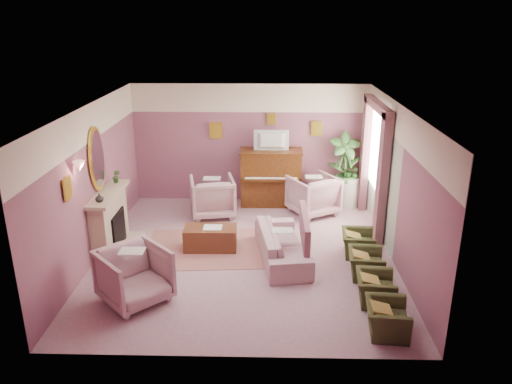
{
  "coord_description": "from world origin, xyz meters",
  "views": [
    {
      "loc": [
        0.43,
        -8.49,
        4.29
      ],
      "look_at": [
        0.21,
        0.4,
        1.11
      ],
      "focal_mm": 35.0,
      "sensor_mm": 36.0,
      "label": 1
    }
  ],
  "objects_px": {
    "sofa": "(282,239)",
    "side_table": "(348,191)",
    "olive_chair_c": "(366,260)",
    "piano": "(271,178)",
    "floral_armchair_right": "(313,193)",
    "olive_chair_b": "(375,284)",
    "olive_chair_d": "(358,240)",
    "olive_chair_a": "(387,314)",
    "floral_armchair_front": "(134,273)",
    "coffee_table": "(211,238)",
    "floral_armchair_left": "(212,195)",
    "television": "(271,139)"
  },
  "relations": [
    {
      "from": "floral_armchair_right",
      "to": "olive_chair_a",
      "type": "height_order",
      "value": "floral_armchair_right"
    },
    {
      "from": "olive_chair_c",
      "to": "floral_armchair_right",
      "type": "bearing_deg",
      "value": 103.32
    },
    {
      "from": "television",
      "to": "olive_chair_a",
      "type": "xyz_separation_m",
      "value": [
        1.63,
        -5.02,
        -1.3
      ]
    },
    {
      "from": "olive_chair_b",
      "to": "olive_chair_d",
      "type": "height_order",
      "value": "same"
    },
    {
      "from": "piano",
      "to": "floral_armchair_right",
      "type": "distance_m",
      "value": 1.12
    },
    {
      "from": "floral_armchair_left",
      "to": "floral_armchair_front",
      "type": "distance_m",
      "value": 3.7
    },
    {
      "from": "olive_chair_a",
      "to": "floral_armchair_front",
      "type": "bearing_deg",
      "value": 169.04
    },
    {
      "from": "floral_armchair_right",
      "to": "floral_armchair_front",
      "type": "relative_size",
      "value": 1.0
    },
    {
      "from": "piano",
      "to": "side_table",
      "type": "bearing_deg",
      "value": -1.26
    },
    {
      "from": "olive_chair_b",
      "to": "olive_chair_c",
      "type": "height_order",
      "value": "same"
    },
    {
      "from": "sofa",
      "to": "olive_chair_b",
      "type": "height_order",
      "value": "sofa"
    },
    {
      "from": "television",
      "to": "side_table",
      "type": "distance_m",
      "value": 2.21
    },
    {
      "from": "olive_chair_a",
      "to": "olive_chair_d",
      "type": "xyz_separation_m",
      "value": [
        0.0,
        2.46,
        0.0
      ]
    },
    {
      "from": "piano",
      "to": "side_table",
      "type": "relative_size",
      "value": 2.0
    },
    {
      "from": "sofa",
      "to": "olive_chair_d",
      "type": "xyz_separation_m",
      "value": [
        1.43,
        0.22,
        -0.1
      ]
    },
    {
      "from": "olive_chair_a",
      "to": "side_table",
      "type": "relative_size",
      "value": 0.99
    },
    {
      "from": "floral_armchair_left",
      "to": "olive_chair_b",
      "type": "bearing_deg",
      "value": -50.07
    },
    {
      "from": "floral_armchair_left",
      "to": "television",
      "type": "bearing_deg",
      "value": 27.89
    },
    {
      "from": "coffee_table",
      "to": "floral_armchair_right",
      "type": "relative_size",
      "value": 1.02
    },
    {
      "from": "television",
      "to": "floral_armchair_right",
      "type": "distance_m",
      "value": 1.55
    },
    {
      "from": "coffee_table",
      "to": "floral_armchair_left",
      "type": "height_order",
      "value": "floral_armchair_left"
    },
    {
      "from": "coffee_table",
      "to": "olive_chair_b",
      "type": "height_order",
      "value": "olive_chair_b"
    },
    {
      "from": "olive_chair_a",
      "to": "coffee_table",
      "type": "bearing_deg",
      "value": 137.0
    },
    {
      "from": "television",
      "to": "coffee_table",
      "type": "xyz_separation_m",
      "value": [
        -1.17,
        -2.41,
        -1.38
      ]
    },
    {
      "from": "floral_armchair_right",
      "to": "olive_chair_c",
      "type": "relative_size",
      "value": 1.42
    },
    {
      "from": "sofa",
      "to": "floral_armchair_left",
      "type": "distance_m",
      "value": 2.58
    },
    {
      "from": "sofa",
      "to": "olive_chair_a",
      "type": "relative_size",
      "value": 2.87
    },
    {
      "from": "olive_chair_c",
      "to": "olive_chair_d",
      "type": "relative_size",
      "value": 1.0
    },
    {
      "from": "television",
      "to": "coffee_table",
      "type": "bearing_deg",
      "value": -115.79
    },
    {
      "from": "floral_armchair_front",
      "to": "coffee_table",
      "type": "bearing_deg",
      "value": 62.52
    },
    {
      "from": "floral_armchair_right",
      "to": "olive_chair_d",
      "type": "distance_m",
      "value": 2.16
    },
    {
      "from": "floral_armchair_left",
      "to": "olive_chair_b",
      "type": "relative_size",
      "value": 1.42
    },
    {
      "from": "sofa",
      "to": "olive_chair_a",
      "type": "bearing_deg",
      "value": -57.58
    },
    {
      "from": "floral_armchair_right",
      "to": "floral_armchair_front",
      "type": "xyz_separation_m",
      "value": [
        -3.1,
        -3.77,
        0.0
      ]
    },
    {
      "from": "floral_armchair_front",
      "to": "olive_chair_b",
      "type": "distance_m",
      "value": 3.78
    },
    {
      "from": "television",
      "to": "olive_chair_c",
      "type": "xyz_separation_m",
      "value": [
        1.63,
        -3.38,
        -1.3
      ]
    },
    {
      "from": "coffee_table",
      "to": "floral_armchair_right",
      "type": "bearing_deg",
      "value": 41.77
    },
    {
      "from": "sofa",
      "to": "side_table",
      "type": "relative_size",
      "value": 2.84
    },
    {
      "from": "sofa",
      "to": "side_table",
      "type": "height_order",
      "value": "sofa"
    },
    {
      "from": "olive_chair_d",
      "to": "piano",
      "type": "bearing_deg",
      "value": 121.98
    },
    {
      "from": "sofa",
      "to": "floral_armchair_front",
      "type": "xyz_separation_m",
      "value": [
        -2.35,
        -1.51,
        0.09
      ]
    },
    {
      "from": "coffee_table",
      "to": "sofa",
      "type": "bearing_deg",
      "value": -14.89
    },
    {
      "from": "floral_armchair_left",
      "to": "olive_chair_a",
      "type": "bearing_deg",
      "value": -55.84
    },
    {
      "from": "coffee_table",
      "to": "olive_chair_a",
      "type": "relative_size",
      "value": 1.44
    },
    {
      "from": "piano",
      "to": "sofa",
      "type": "height_order",
      "value": "piano"
    },
    {
      "from": "olive_chair_b",
      "to": "side_table",
      "type": "relative_size",
      "value": 0.99
    },
    {
      "from": "sofa",
      "to": "olive_chair_c",
      "type": "bearing_deg",
      "value": -22.96
    },
    {
      "from": "piano",
      "to": "floral_armchair_right",
      "type": "xyz_separation_m",
      "value": [
        0.95,
        -0.57,
        -0.16
      ]
    },
    {
      "from": "piano",
      "to": "sofa",
      "type": "relative_size",
      "value": 0.71
    },
    {
      "from": "floral_armchair_right",
      "to": "side_table",
      "type": "xyz_separation_m",
      "value": [
        0.87,
        0.53,
        -0.14
      ]
    }
  ]
}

